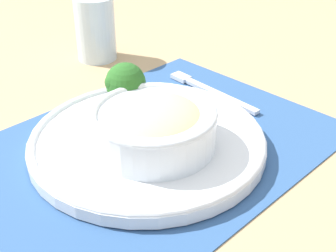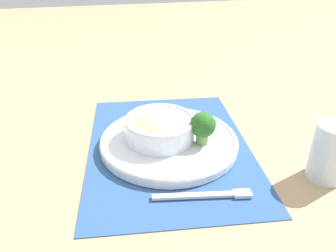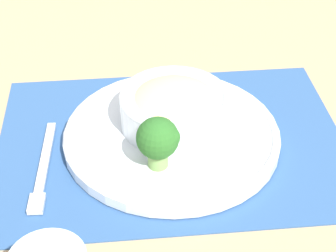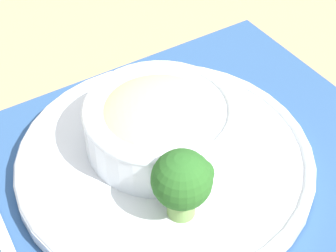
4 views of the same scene
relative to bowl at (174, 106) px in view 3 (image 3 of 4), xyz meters
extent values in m
plane|color=tan|center=(0.01, 0.02, -0.05)|extent=(4.00, 4.00, 0.00)
cube|color=#2D5184|center=(0.01, 0.02, -0.05)|extent=(0.54, 0.42, 0.00)
cylinder|color=silver|center=(0.01, 0.02, -0.04)|extent=(0.31, 0.31, 0.02)
torus|color=silver|center=(0.01, 0.02, -0.03)|extent=(0.31, 0.31, 0.01)
cylinder|color=silver|center=(0.00, 0.00, -0.01)|extent=(0.16, 0.16, 0.05)
torus|color=silver|center=(0.00, 0.00, 0.02)|extent=(0.16, 0.16, 0.01)
ellipsoid|color=beige|center=(0.00, 0.00, 0.00)|extent=(0.13, 0.13, 0.05)
cylinder|color=#759E51|center=(0.04, 0.09, -0.02)|extent=(0.03, 0.03, 0.03)
sphere|color=#286023|center=(0.04, 0.09, 0.02)|extent=(0.06, 0.06, 0.06)
sphere|color=#286023|center=(0.03, 0.09, 0.02)|extent=(0.03, 0.03, 0.03)
sphere|color=#286023|center=(0.06, 0.08, 0.02)|extent=(0.02, 0.02, 0.02)
cylinder|color=orange|center=(-0.03, 0.04, -0.03)|extent=(0.04, 0.04, 0.01)
cylinder|color=orange|center=(-0.04, 0.03, -0.03)|extent=(0.04, 0.04, 0.01)
cube|color=silver|center=(0.19, 0.04, -0.04)|extent=(0.04, 0.18, 0.01)
cube|color=silver|center=(0.20, 0.11, -0.04)|extent=(0.02, 0.04, 0.01)
camera|label=1|loc=(-0.38, -0.33, 0.30)|focal=50.00mm
camera|label=2|loc=(0.63, -0.12, 0.36)|focal=35.00mm
camera|label=3|loc=(0.15, 0.64, 0.47)|focal=60.00mm
camera|label=4|loc=(0.26, 0.34, 0.40)|focal=60.00mm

